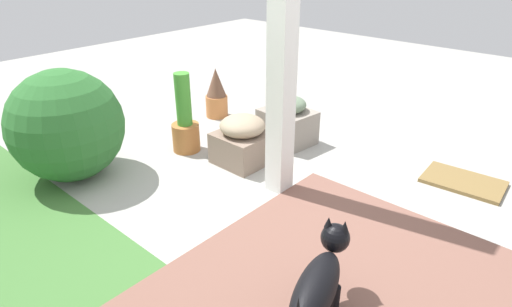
{
  "coord_description": "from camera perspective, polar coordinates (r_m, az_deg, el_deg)",
  "views": [
    {
      "loc": [
        -1.63,
        2.16,
        1.74
      ],
      "look_at": [
        0.33,
        -0.05,
        0.29
      ],
      "focal_mm": 30.36,
      "sensor_mm": 36.0,
      "label": 1
    }
  ],
  "objects": [
    {
      "name": "ground_plane",
      "position": [
        3.22,
        3.9,
        -6.64
      ],
      "size": [
        12.0,
        12.0,
        0.0
      ],
      "primitive_type": "plane",
      "color": "#A2A19A"
    },
    {
      "name": "stone_planter_near",
      "position": [
        3.71,
        -1.76,
        1.78
      ],
      "size": [
        0.43,
        0.43,
        0.43
      ],
      "color": "#826C5C",
      "rests_on": "ground"
    },
    {
      "name": "terracotta_pot_tall",
      "position": [
        3.96,
        -9.33,
        3.85
      ],
      "size": [
        0.25,
        0.25,
        0.73
      ],
      "color": "#AD6833",
      "rests_on": "ground"
    },
    {
      "name": "porch_pillar",
      "position": [
        2.96,
        3.6,
        17.38
      ],
      "size": [
        0.15,
        0.15,
        2.58
      ],
      "primitive_type": "cube",
      "color": "white",
      "rests_on": "ground"
    },
    {
      "name": "stone_planter_nearest",
      "position": [
        4.1,
        4.15,
        4.24
      ],
      "size": [
        0.51,
        0.44,
        0.46
      ],
      "color": "gray",
      "rests_on": "ground"
    },
    {
      "name": "dog",
      "position": [
        2.18,
        8.26,
        -16.48
      ],
      "size": [
        0.34,
        0.67,
        0.46
      ],
      "color": "black",
      "rests_on": "ground"
    },
    {
      "name": "round_shrub",
      "position": [
        3.7,
        -23.7,
        3.4
      ],
      "size": [
        0.89,
        0.89,
        0.89
      ],
      "primitive_type": "sphere",
      "color": "#2B662C",
      "rests_on": "ground"
    },
    {
      "name": "terracotta_pot_spiky",
      "position": [
        4.74,
        -5.25,
        7.81
      ],
      "size": [
        0.24,
        0.24,
        0.54
      ],
      "color": "#C6753F",
      "rests_on": "ground"
    },
    {
      "name": "doormat",
      "position": [
        3.83,
        25.63,
        -3.37
      ],
      "size": [
        0.62,
        0.43,
        0.03
      ],
      "primitive_type": "cube",
      "rotation": [
        0.0,
        0.0,
        0.07
      ],
      "color": "olive",
      "rests_on": "ground"
    }
  ]
}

